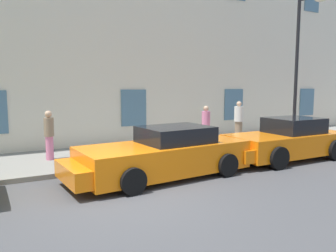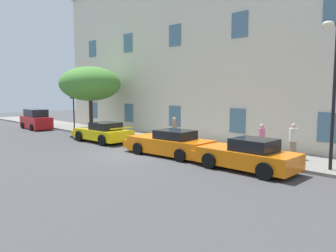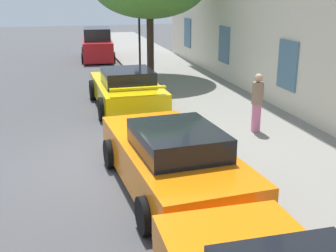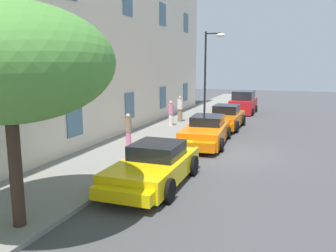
{
  "view_description": "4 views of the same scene",
  "coord_description": "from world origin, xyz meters",
  "px_view_note": "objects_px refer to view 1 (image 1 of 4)",
  "views": [
    {
      "loc": [
        -2.61,
        -6.63,
        2.49
      ],
      "look_at": [
        1.73,
        1.4,
        1.39
      ],
      "focal_mm": 35.29,
      "sensor_mm": 36.0,
      "label": 1
    },
    {
      "loc": [
        13.52,
        -11.01,
        3.41
      ],
      "look_at": [
        0.52,
        2.18,
        1.42
      ],
      "focal_mm": 34.91,
      "sensor_mm": 36.0,
      "label": 2
    },
    {
      "loc": [
        9.2,
        -0.76,
        3.83
      ],
      "look_at": [
        2.37,
        1.0,
        1.59
      ],
      "focal_mm": 46.12,
      "sensor_mm": 36.0,
      "label": 3
    },
    {
      "loc": [
        -15.1,
        -2.89,
        3.95
      ],
      "look_at": [
        -0.91,
        2.41,
        1.24
      ],
      "focal_mm": 37.04,
      "sensor_mm": 36.0,
      "label": 4
    }
  ],
  "objects_px": {
    "sportscar_white_middle": "(283,142)",
    "sportscar_yellow_flank": "(159,156)",
    "pedestrian_strolling": "(239,121)",
    "pedestrian_admiring": "(206,124)",
    "pedestrian_bystander": "(49,134)",
    "street_lamp": "(306,42)"
  },
  "relations": [
    {
      "from": "street_lamp",
      "to": "pedestrian_strolling",
      "type": "relative_size",
      "value": 3.54
    },
    {
      "from": "sportscar_white_middle",
      "to": "sportscar_yellow_flank",
      "type": "bearing_deg",
      "value": 179.69
    },
    {
      "from": "pedestrian_admiring",
      "to": "sportscar_white_middle",
      "type": "bearing_deg",
      "value": -73.69
    },
    {
      "from": "sportscar_white_middle",
      "to": "pedestrian_admiring",
      "type": "distance_m",
      "value": 3.38
    },
    {
      "from": "sportscar_white_middle",
      "to": "pedestrian_admiring",
      "type": "xyz_separation_m",
      "value": [
        -0.95,
        3.23,
        0.31
      ]
    },
    {
      "from": "sportscar_white_middle",
      "to": "pedestrian_bystander",
      "type": "xyz_separation_m",
      "value": [
        -7.11,
        3.09,
        0.34
      ]
    },
    {
      "from": "sportscar_white_middle",
      "to": "pedestrian_bystander",
      "type": "height_order",
      "value": "pedestrian_bystander"
    },
    {
      "from": "street_lamp",
      "to": "pedestrian_strolling",
      "type": "bearing_deg",
      "value": 143.79
    },
    {
      "from": "sportscar_yellow_flank",
      "to": "pedestrian_admiring",
      "type": "distance_m",
      "value": 4.97
    },
    {
      "from": "street_lamp",
      "to": "pedestrian_admiring",
      "type": "distance_m",
      "value": 5.32
    },
    {
      "from": "sportscar_yellow_flank",
      "to": "pedestrian_bystander",
      "type": "relative_size",
      "value": 3.3
    },
    {
      "from": "street_lamp",
      "to": "pedestrian_bystander",
      "type": "height_order",
      "value": "street_lamp"
    },
    {
      "from": "sportscar_yellow_flank",
      "to": "sportscar_white_middle",
      "type": "height_order",
      "value": "sportscar_white_middle"
    },
    {
      "from": "pedestrian_bystander",
      "to": "sportscar_white_middle",
      "type": "bearing_deg",
      "value": -23.48
    },
    {
      "from": "street_lamp",
      "to": "pedestrian_admiring",
      "type": "height_order",
      "value": "street_lamp"
    },
    {
      "from": "pedestrian_bystander",
      "to": "pedestrian_strolling",
      "type": "bearing_deg",
      "value": 0.77
    },
    {
      "from": "pedestrian_strolling",
      "to": "pedestrian_admiring",
      "type": "bearing_deg",
      "value": 178.64
    },
    {
      "from": "sportscar_yellow_flank",
      "to": "pedestrian_bystander",
      "type": "distance_m",
      "value": 3.9
    },
    {
      "from": "sportscar_white_middle",
      "to": "pedestrian_strolling",
      "type": "xyz_separation_m",
      "value": [
        0.75,
        3.19,
        0.38
      ]
    },
    {
      "from": "sportscar_yellow_flank",
      "to": "pedestrian_strolling",
      "type": "bearing_deg",
      "value": 30.06
    },
    {
      "from": "street_lamp",
      "to": "pedestrian_bystander",
      "type": "xyz_separation_m",
      "value": [
        -9.97,
        1.45,
        -3.32
      ]
    },
    {
      "from": "sportscar_white_middle",
      "to": "pedestrian_strolling",
      "type": "distance_m",
      "value": 3.3
    }
  ]
}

